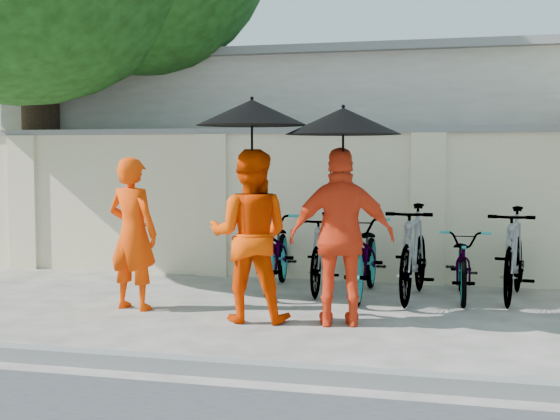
# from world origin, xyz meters

# --- Properties ---
(ground) EXTENTS (80.00, 80.00, 0.00)m
(ground) POSITION_xyz_m (0.00, 0.00, 0.00)
(ground) COLOR #B5ACA0
(kerb) EXTENTS (40.00, 0.16, 0.12)m
(kerb) POSITION_xyz_m (0.00, -1.70, 0.06)
(kerb) COLOR slate
(kerb) RESTS_ON ground
(compound_wall) EXTENTS (20.00, 0.30, 2.00)m
(compound_wall) POSITION_xyz_m (1.00, 3.20, 1.00)
(compound_wall) COLOR beige
(compound_wall) RESTS_ON ground
(building_behind) EXTENTS (14.00, 6.00, 3.20)m
(building_behind) POSITION_xyz_m (2.00, 7.00, 1.60)
(building_behind) COLOR beige
(building_behind) RESTS_ON ground
(monk_left) EXTENTS (0.69, 0.53, 1.68)m
(monk_left) POSITION_xyz_m (-1.05, 0.54, 0.84)
(monk_left) COLOR #FF3E03
(monk_left) RESTS_ON ground
(monk_center) EXTENTS (0.92, 0.75, 1.76)m
(monk_center) POSITION_xyz_m (0.38, 0.28, 0.88)
(monk_center) COLOR #FF4200
(monk_center) RESTS_ON ground
(parasol_center) EXTENTS (1.13, 1.13, 1.26)m
(parasol_center) POSITION_xyz_m (0.43, 0.20, 2.13)
(parasol_center) COLOR black
(parasol_center) RESTS_ON ground
(monk_right) EXTENTS (1.12, 0.67, 1.78)m
(monk_right) POSITION_xyz_m (1.33, 0.29, 0.89)
(monk_right) COLOR #FF4118
(monk_right) RESTS_ON ground
(parasol_right) EXTENTS (1.14, 1.14, 1.16)m
(parasol_right) POSITION_xyz_m (1.35, 0.21, 2.03)
(parasol_right) COLOR black
(parasol_right) RESTS_ON ground
(bike_0) EXTENTS (0.91, 2.00, 1.01)m
(bike_0) POSITION_xyz_m (0.20, 2.09, 0.51)
(bike_0) COLOR gray
(bike_0) RESTS_ON ground
(bike_1) EXTENTS (0.54, 1.66, 0.99)m
(bike_1) POSITION_xyz_m (0.77, 2.12, 0.49)
(bike_1) COLOR gray
(bike_1) RESTS_ON ground
(bike_2) EXTENTS (0.71, 1.93, 1.01)m
(bike_2) POSITION_xyz_m (1.34, 1.94, 0.50)
(bike_2) COLOR gray
(bike_2) RESTS_ON ground
(bike_3) EXTENTS (0.65, 1.90, 1.13)m
(bike_3) POSITION_xyz_m (1.91, 1.88, 0.56)
(bike_3) COLOR gray
(bike_3) RESTS_ON ground
(bike_4) EXTENTS (0.65, 1.66, 0.86)m
(bike_4) POSITION_xyz_m (2.48, 2.05, 0.43)
(bike_4) COLOR gray
(bike_4) RESTS_ON ground
(bike_5) EXTENTS (0.76, 1.88, 1.10)m
(bike_5) POSITION_xyz_m (3.06, 2.12, 0.55)
(bike_5) COLOR gray
(bike_5) RESTS_ON ground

